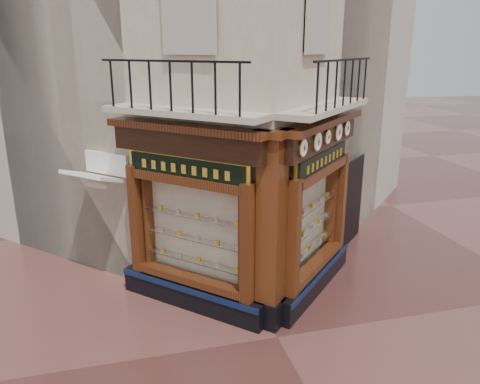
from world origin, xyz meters
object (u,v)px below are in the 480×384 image
object	(u,v)px
clock_d	(338,132)
clock_e	(347,128)
clock_c	(327,137)
corner_pilaster	(271,235)
clock_b	(317,141)
awning	(103,283)
signboard_right	(323,160)
signboard_left	(186,169)
clock_a	(303,148)

from	to	relation	value
clock_d	clock_e	xyz separation A→B (m)	(0.41, 0.41, 0.00)
clock_c	corner_pilaster	bearing A→B (deg)	165.49
clock_b	awning	size ratio (longest dim) A/B	0.31
clock_c	clock_d	world-z (taller)	clock_d
clock_d	signboard_right	xyz separation A→B (m)	(-0.49, -0.33, -0.52)
awning	signboard_left	size ratio (longest dim) A/B	0.61
clock_d	clock_a	bearing A→B (deg)	-180.00
corner_pilaster	awning	distance (m)	4.66
clock_b	clock_d	size ratio (longest dim) A/B	0.98
clock_d	clock_e	size ratio (longest dim) A/B	1.13
clock_b	awning	world-z (taller)	clock_b
clock_e	corner_pilaster	bearing A→B (deg)	171.65
clock_b	signboard_left	size ratio (longest dim) A/B	0.19
signboard_left	clock_d	bearing A→B (deg)	-129.48
clock_a	clock_b	world-z (taller)	clock_b
clock_a	clock_d	xyz separation A→B (m)	(1.39, 1.39, -0.00)
clock_b	clock_c	distance (m)	0.57
corner_pilaster	clock_b	distance (m)	2.04
clock_c	awning	bearing A→B (deg)	114.93
clock_e	signboard_left	xyz separation A→B (m)	(-3.82, -0.74, -0.52)
clock_e	signboard_right	distance (m)	1.28
clock_e	signboard_left	distance (m)	3.93
clock_a	clock_c	size ratio (longest dim) A/B	1.13
clock_a	signboard_right	bearing A→B (deg)	4.57
clock_a	awning	xyz separation A→B (m)	(-3.88, 2.66, -3.62)
clock_b	signboard_right	world-z (taller)	clock_b
awning	clock_d	bearing A→B (deg)	-148.57
clock_e	awning	world-z (taller)	clock_e
corner_pilaster	clock_d	bearing A→B (deg)	-10.40
awning	signboard_left	xyz separation A→B (m)	(1.86, -1.60, 3.10)
signboard_left	awning	bearing A→B (deg)	4.29
clock_a	signboard_left	xyz separation A→B (m)	(-2.02, 1.06, -0.52)
signboard_left	clock_e	bearing A→B (deg)	-124.01
clock_b	awning	distance (m)	6.08
clock_c	clock_d	distance (m)	0.68
clock_d	corner_pilaster	bearing A→B (deg)	169.60
clock_d	awning	xyz separation A→B (m)	(-5.27, 1.27, -3.62)
clock_a	clock_d	bearing A→B (deg)	0.00
clock_a	clock_e	world-z (taller)	clock_e
clock_d	signboard_left	xyz separation A→B (m)	(-3.41, -0.33, -0.52)
clock_a	clock_b	distance (m)	0.71
corner_pilaster	clock_a	bearing A→B (deg)	-49.39
corner_pilaster	clock_d	size ratio (longest dim) A/B	9.76
signboard_right	clock_d	bearing A→B (deg)	-10.86
corner_pilaster	clock_d	world-z (taller)	corner_pilaster
clock_d	signboard_left	size ratio (longest dim) A/B	0.19
signboard_left	clock_a	bearing A→B (deg)	-162.59
clock_e	signboard_left	bearing A→B (deg)	145.99
clock_d	clock_e	world-z (taller)	clock_d
corner_pilaster	clock_c	distance (m)	2.39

